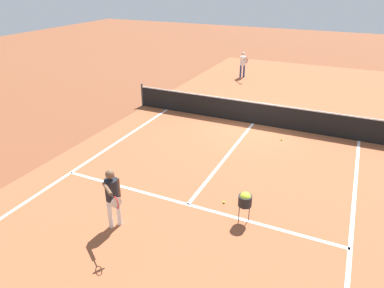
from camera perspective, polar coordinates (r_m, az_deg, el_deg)
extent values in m
plane|color=brown|center=(15.08, 9.84, 3.27)|extent=(60.00, 60.00, 0.00)
cube|color=#9E5433|center=(15.08, 9.84, 3.27)|extent=(10.62, 24.40, 0.00)
cube|color=white|center=(12.11, -17.58, -3.43)|extent=(0.10, 11.89, 0.01)
cube|color=white|center=(9.50, 24.35, -13.50)|extent=(0.10, 11.89, 0.01)
cube|color=white|center=(9.74, -0.67, -9.75)|extent=(8.22, 0.10, 0.01)
cube|color=white|center=(12.29, 5.75, -1.83)|extent=(0.10, 6.40, 0.01)
cylinder|color=#33383D|center=(16.99, -8.05, 7.88)|extent=(0.09, 0.09, 1.07)
cube|color=black|center=(14.92, 9.97, 4.88)|extent=(10.86, 0.02, 0.91)
cube|color=white|center=(14.76, 10.11, 6.62)|extent=(10.86, 0.03, 0.05)
cylinder|color=white|center=(9.02, -11.78, -10.60)|extent=(0.11, 0.11, 0.79)
cylinder|color=white|center=(8.98, -13.13, -10.96)|extent=(0.11, 0.11, 0.79)
cylinder|color=black|center=(8.62, -12.87, -7.20)|extent=(0.32, 0.32, 0.55)
sphere|color=brown|center=(8.41, -13.15, -4.76)|extent=(0.22, 0.22, 0.22)
cylinder|color=brown|center=(8.66, -11.81, -6.87)|extent=(0.08, 0.08, 0.54)
cylinder|color=brown|center=(8.25, -13.56, -7.06)|extent=(0.48, 0.37, 0.08)
cylinder|color=black|center=(7.94, -12.73, -8.36)|extent=(0.20, 0.15, 0.03)
torus|color=red|center=(7.75, -12.16, -9.25)|extent=(0.24, 0.18, 0.28)
cylinder|color=silver|center=(7.75, -12.16, -9.25)|extent=(0.15, 0.21, 0.25)
cylinder|color=navy|center=(22.13, 8.40, 11.59)|extent=(0.11, 0.11, 0.75)
cylinder|color=navy|center=(22.05, 7.86, 11.57)|extent=(0.11, 0.11, 0.75)
cylinder|color=white|center=(21.95, 8.24, 13.19)|extent=(0.32, 0.32, 0.52)
sphere|color=beige|center=(21.87, 8.30, 14.22)|extent=(0.21, 0.21, 0.21)
cylinder|color=beige|center=(22.01, 8.65, 13.22)|extent=(0.08, 0.08, 0.51)
cylinder|color=beige|center=(21.61, 8.12, 13.58)|extent=(0.39, 0.44, 0.08)
cylinder|color=black|center=(21.28, 8.52, 13.37)|extent=(0.16, 0.18, 0.03)
torus|color=red|center=(21.07, 8.79, 13.23)|extent=(0.20, 0.23, 0.28)
cylinder|color=silver|center=(21.07, 8.79, 13.23)|extent=(0.19, 0.17, 0.25)
cylinder|color=black|center=(8.87, 8.57, -9.05)|extent=(0.34, 0.34, 0.28)
cylinder|color=black|center=(9.04, 7.59, -11.29)|extent=(0.02, 0.02, 0.50)
cylinder|color=black|center=(9.15, 9.22, -10.87)|extent=(0.02, 0.02, 0.50)
sphere|color=#CCE033|center=(8.82, 8.61, -8.57)|extent=(0.29, 0.29, 0.29)
sphere|color=#CCE033|center=(13.74, 14.28, 0.69)|extent=(0.07, 0.07, 0.07)
sphere|color=#CCE033|center=(9.81, 5.18, -9.36)|extent=(0.07, 0.07, 0.07)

